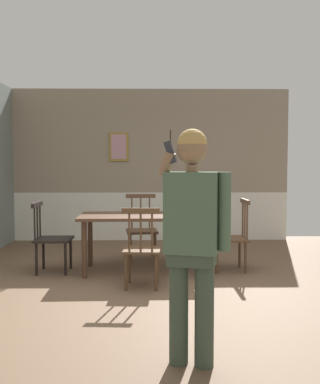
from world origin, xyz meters
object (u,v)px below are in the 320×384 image
chair_opposite_corner (51,238)px  chair_at_table_head (142,229)px  person_figure (193,231)px  dining_table (142,222)px  chair_by_doorway (232,236)px  chair_near_window (142,249)px

chair_opposite_corner → chair_at_table_head: bearing=125.7°
chair_at_table_head → person_figure: (0.46, -3.73, 0.52)m
chair_opposite_corner → person_figure: size_ratio=0.55×
dining_table → chair_opposite_corner: 1.25m
chair_at_table_head → chair_opposite_corner: 1.48m
dining_table → chair_by_doorway: size_ratio=1.73×
dining_table → chair_by_doorway: 1.25m
dining_table → chair_near_window: (0.02, -0.83, -0.21)m
chair_near_window → chair_at_table_head: chair_at_table_head is taller
chair_at_table_head → chair_near_window: bearing=85.6°
person_figure → chair_by_doorway: bearing=-90.0°
chair_by_doorway → chair_opposite_corner: 2.46m
chair_at_table_head → chair_opposite_corner: size_ratio=1.04×
dining_table → chair_by_doorway: chair_by_doorway is taller
chair_by_doorway → chair_opposite_corner: size_ratio=1.03×
chair_opposite_corner → person_figure: person_figure is taller
dining_table → person_figure: 2.95m
chair_by_doorway → chair_at_table_head: size_ratio=0.99×
chair_near_window → chair_opposite_corner: 1.48m
dining_table → person_figure: size_ratio=0.99×
dining_table → person_figure: (0.44, -2.90, 0.31)m
dining_table → person_figure: person_figure is taller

